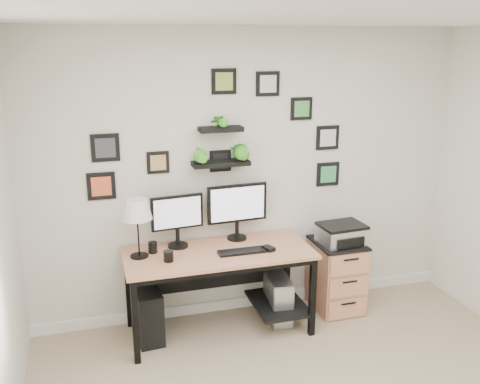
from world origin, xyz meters
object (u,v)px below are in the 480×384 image
object	(u,v)px
table_lamp	(137,211)
mug	(168,256)
pc_tower_grey	(278,298)
monitor_left	(177,217)
printer	(342,234)
monitor_right	(237,207)
pc_tower_black	(147,313)
file_cabinet	(336,275)
desk	(222,263)

from	to	relation	value
table_lamp	mug	bearing A→B (deg)	-36.84
mug	pc_tower_grey	size ratio (longest dim) A/B	0.21
monitor_left	printer	bearing A→B (deg)	-5.19
mug	printer	size ratio (longest dim) A/B	0.21
table_lamp	mug	world-z (taller)	table_lamp
monitor_right	pc_tower_black	distance (m)	1.20
monitor_left	monitor_right	distance (m)	0.55
table_lamp	pc_tower_grey	world-z (taller)	table_lamp
pc_tower_black	file_cabinet	bearing A→B (deg)	-4.07
pc_tower_grey	mug	bearing A→B (deg)	-172.63
table_lamp	file_cabinet	bearing A→B (deg)	0.67
monitor_right	pc_tower_grey	size ratio (longest dim) A/B	1.25
table_lamp	pc_tower_grey	xyz separation A→B (m)	(1.22, -0.03, -0.94)
monitor_right	printer	world-z (taller)	monitor_right
monitor_left	pc_tower_black	distance (m)	0.86
monitor_right	file_cabinet	size ratio (longest dim) A/B	0.82
mug	monitor_right	bearing A→B (deg)	25.77
pc_tower_black	printer	xyz separation A→B (m)	(1.81, -0.01, 0.53)
monitor_right	file_cabinet	bearing A→B (deg)	-8.58
monitor_left	desk	bearing A→B (deg)	-24.92
table_lamp	mug	xyz separation A→B (m)	(0.22, -0.16, -0.35)
mug	pc_tower_grey	bearing A→B (deg)	7.37
monitor_right	table_lamp	bearing A→B (deg)	-169.67
mug	file_cabinet	world-z (taller)	mug
printer	file_cabinet	bearing A→B (deg)	114.46
monitor_left	mug	world-z (taller)	monitor_left
mug	printer	xyz separation A→B (m)	(1.63, 0.15, -0.03)
mug	monitor_left	bearing A→B (deg)	65.79
mug	file_cabinet	xyz separation A→B (m)	(1.61, 0.18, -0.46)
monitor_right	printer	xyz separation A→B (m)	(0.95, -0.17, -0.29)
pc_tower_black	monitor_left	bearing A→B (deg)	17.50
desk	table_lamp	size ratio (longest dim) A/B	3.22
desk	monitor_left	bearing A→B (deg)	155.08
desk	monitor_left	world-z (taller)	monitor_left
monitor_right	mug	bearing A→B (deg)	-154.23
monitor_right	file_cabinet	xyz separation A→B (m)	(0.94, -0.14, -0.72)
monitor_left	pc_tower_grey	distance (m)	1.21
monitor_right	file_cabinet	distance (m)	1.19
monitor_left	mug	size ratio (longest dim) A/B	5.14
desk	pc_tower_black	xyz separation A→B (m)	(-0.66, 0.03, -0.40)
monitor_right	mug	xyz separation A→B (m)	(-0.67, -0.33, -0.26)
file_cabinet	desk	bearing A→B (deg)	-177.07
table_lamp	pc_tower_black	world-z (taller)	table_lamp
pc_tower_black	mug	bearing A→B (deg)	-46.38
file_cabinet	monitor_left	bearing A→B (deg)	176.03
file_cabinet	mug	bearing A→B (deg)	-173.48
file_cabinet	printer	world-z (taller)	printer
pc_tower_grey	file_cabinet	world-z (taller)	file_cabinet
desk	mug	distance (m)	0.52
table_lamp	desk	bearing A→B (deg)	-3.05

